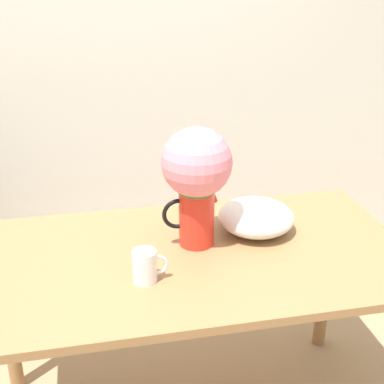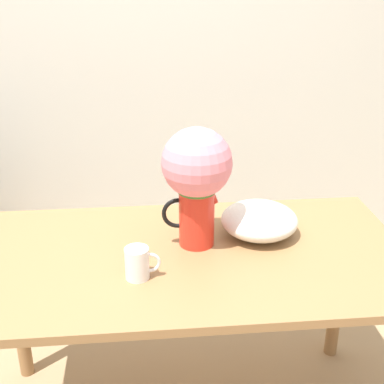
% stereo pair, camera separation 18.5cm
% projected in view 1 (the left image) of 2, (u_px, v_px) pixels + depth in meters
% --- Properties ---
extents(wall_back, '(8.00, 0.05, 2.60)m').
position_uv_depth(wall_back, '(113.00, 45.00, 2.89)').
color(wall_back, silver).
rests_on(wall_back, ground_plane).
extents(table, '(1.54, 0.82, 0.79)m').
position_uv_depth(table, '(192.00, 279.00, 1.90)').
color(table, olive).
rests_on(table, ground_plane).
extents(flower_vase, '(0.25, 0.24, 0.43)m').
position_uv_depth(flower_vase, '(197.00, 174.00, 1.82)').
color(flower_vase, red).
rests_on(flower_vase, table).
extents(coffee_mug, '(0.12, 0.08, 0.11)m').
position_uv_depth(coffee_mug, '(146.00, 266.00, 1.69)').
color(coffee_mug, white).
rests_on(coffee_mug, table).
extents(white_bowl, '(0.28, 0.28, 0.12)m').
position_uv_depth(white_bowl, '(256.00, 217.00, 2.00)').
color(white_bowl, silver).
rests_on(white_bowl, table).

